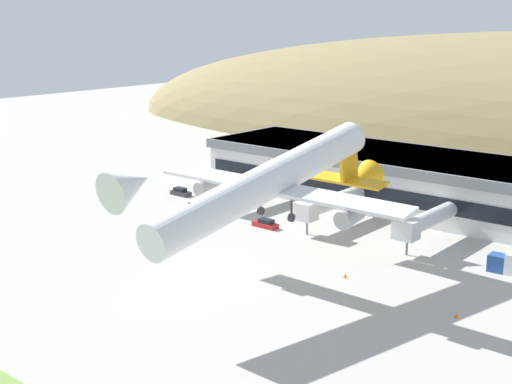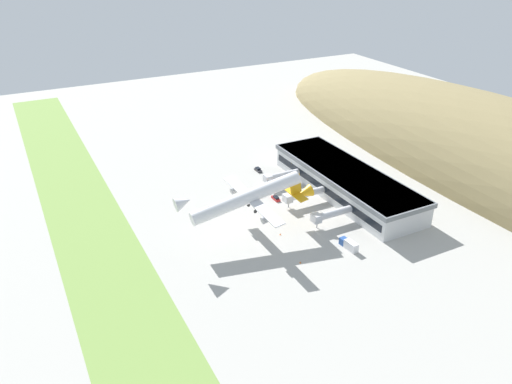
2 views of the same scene
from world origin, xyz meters
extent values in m
plane|color=#ADAAA3|center=(0.00, 0.00, 0.00)|extent=(432.35, 432.35, 0.00)
cube|color=silver|center=(-3.63, 49.82, 4.86)|extent=(71.55, 21.41, 9.72)
cube|color=slate|center=(-3.63, 49.82, 8.85)|extent=(72.75, 22.61, 1.75)
cube|color=black|center=(-3.63, 39.06, 4.38)|extent=(68.68, 0.16, 2.72)
cylinder|color=silver|center=(-21.81, 31.95, 4.00)|extent=(2.60, 14.33, 2.60)
cube|color=silver|center=(-21.81, 24.78, 4.00)|extent=(3.38, 2.86, 2.86)
cylinder|color=slate|center=(-21.81, 25.28, 2.00)|extent=(0.36, 0.36, 4.00)
cylinder|color=silver|center=(-3.45, 31.14, 4.00)|extent=(2.60, 15.94, 2.60)
cube|color=silver|center=(-3.45, 23.17, 4.00)|extent=(3.38, 2.86, 2.86)
cylinder|color=slate|center=(-3.45, 23.67, 2.00)|extent=(0.36, 0.36, 4.00)
cylinder|color=silver|center=(13.82, 31.75, 4.00)|extent=(2.60, 14.72, 2.60)
cube|color=silver|center=(13.82, 24.39, 4.00)|extent=(3.38, 2.86, 2.86)
cylinder|color=slate|center=(13.82, 24.89, 2.00)|extent=(0.36, 0.36, 4.00)
cylinder|color=silver|center=(6.23, 1.31, 14.13)|extent=(4.56, 39.69, 10.88)
cone|color=silver|center=(6.23, -20.64, 17.72)|extent=(4.47, 5.67, 5.22)
cone|color=orange|center=(6.23, 23.71, 10.46)|extent=(4.47, 6.57, 5.37)
cube|color=orange|center=(6.23, 20.11, 14.62)|extent=(0.50, 5.21, 7.72)
cube|color=orange|center=(6.23, 20.34, 11.01)|extent=(11.86, 3.21, 0.87)
cube|color=silver|center=(6.23, 3.26, 13.01)|extent=(38.30, 3.63, 1.03)
cylinder|color=#9E9EA3|center=(-5.26, 2.72, 11.55)|extent=(2.30, 3.92, 2.85)
cylinder|color=#9E9EA3|center=(17.72, 2.72, 11.55)|extent=(2.30, 3.92, 2.85)
cylinder|color=#2D2D2D|center=(3.72, 3.26, 10.66)|extent=(0.28, 0.28, 2.20)
cylinder|color=#2D2D2D|center=(3.72, 3.26, 9.56)|extent=(0.45, 1.10, 1.10)
cylinder|color=#2D2D2D|center=(8.74, 3.26, 10.66)|extent=(0.28, 0.28, 2.20)
cylinder|color=#2D2D2D|center=(8.74, 3.26, 9.56)|extent=(0.45, 1.10, 1.10)
cylinder|color=#2D2D2D|center=(6.23, -12.33, 13.32)|extent=(0.22, 0.22, 1.98)
cylinder|color=#2D2D2D|center=(6.23, -12.33, 12.33)|extent=(0.30, 0.82, 0.82)
cube|color=#333338|center=(-37.61, 28.61, 0.41)|extent=(4.28, 1.90, 0.83)
cube|color=black|center=(-37.82, 28.61, 1.17)|extent=(2.36, 1.61, 0.68)
cube|color=#B21E1E|center=(-11.12, 22.42, 0.40)|extent=(4.60, 1.83, 0.80)
cube|color=black|center=(-10.90, 22.42, 1.12)|extent=(2.54, 1.54, 0.65)
cube|color=#264C99|center=(26.78, 26.80, 1.20)|extent=(2.49, 2.39, 2.41)
cube|color=black|center=(25.58, 26.72, 1.64)|extent=(0.21, 1.90, 1.06)
cube|color=orange|center=(11.98, 11.20, 0.01)|extent=(0.52, 0.52, 0.03)
cone|color=orange|center=(11.98, 11.20, 0.31)|extent=(0.40, 0.40, 0.55)
cube|color=orange|center=(29.20, 8.48, 0.01)|extent=(0.52, 0.52, 0.03)
cone|color=orange|center=(29.20, 8.48, 0.31)|extent=(0.40, 0.40, 0.55)
camera|label=1|loc=(60.90, -66.03, 34.47)|focal=50.00mm
camera|label=2|loc=(136.80, -62.94, 90.90)|focal=35.00mm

